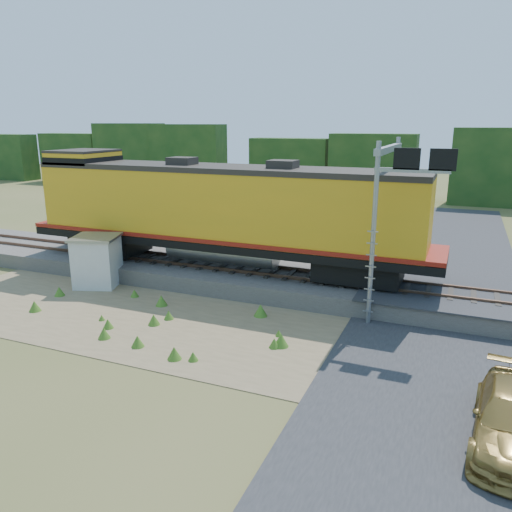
% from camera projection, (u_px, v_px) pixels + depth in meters
% --- Properties ---
extents(ground, '(140.00, 140.00, 0.00)m').
position_uv_depth(ground, '(240.00, 338.00, 18.82)').
color(ground, '#475123').
rests_on(ground, ground).
extents(ballast, '(70.00, 5.00, 0.80)m').
position_uv_depth(ballast, '(291.00, 282.00, 24.07)').
color(ballast, slate).
rests_on(ballast, ground).
extents(rails, '(70.00, 1.54, 0.16)m').
position_uv_depth(rails, '(291.00, 273.00, 23.94)').
color(rails, brown).
rests_on(rails, ballast).
extents(dirt_shoulder, '(26.00, 8.00, 0.03)m').
position_uv_depth(dirt_shoulder, '(199.00, 325.00, 20.00)').
color(dirt_shoulder, '#8C7754').
rests_on(dirt_shoulder, ground).
extents(road, '(7.00, 66.00, 0.86)m').
position_uv_depth(road, '(437.00, 360.00, 16.86)').
color(road, '#38383A').
rests_on(road, ground).
extents(tree_line_north, '(130.00, 3.00, 6.50)m').
position_uv_depth(tree_line_north, '(390.00, 170.00, 51.92)').
color(tree_line_north, '#163814').
rests_on(tree_line_north, ground).
extents(weed_clumps, '(15.00, 6.20, 0.56)m').
position_uv_depth(weed_clumps, '(162.00, 323.00, 20.20)').
color(weed_clumps, '#447321').
rests_on(weed_clumps, ground).
extents(locomotive, '(21.24, 3.24, 5.48)m').
position_uv_depth(locomotive, '(216.00, 210.00, 24.70)').
color(locomotive, black).
rests_on(locomotive, rails).
extents(shed, '(2.70, 2.70, 2.52)m').
position_uv_depth(shed, '(97.00, 261.00, 24.55)').
color(shed, silver).
rests_on(shed, ground).
extents(signal_gantry, '(2.86, 6.20, 7.21)m').
position_uv_depth(signal_gantry, '(394.00, 184.00, 20.47)').
color(signal_gantry, gray).
rests_on(signal_gantry, ground).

